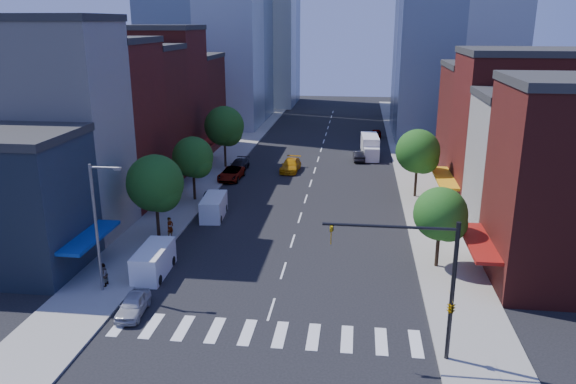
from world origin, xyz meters
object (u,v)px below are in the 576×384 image
cargo_van_near (153,262)px  traffic_car_oncoming (359,156)px  parked_car_front (133,305)px  taxi (291,165)px  cargo_van_far (214,207)px  pedestrian_near (170,227)px  parked_car_third (231,174)px  parked_car_rear (239,165)px  traffic_car_far (376,133)px  box_truck (370,147)px  parked_car_second (211,199)px  pedestrian_far (103,275)px

cargo_van_near → traffic_car_oncoming: (14.94, 37.81, -0.35)m
parked_car_front → taxi: taxi is taller
cargo_van_far → pedestrian_near: bearing=-115.5°
pedestrian_near → taxi: bearing=10.7°
parked_car_third → pedestrian_near: bearing=-90.9°
parked_car_rear → cargo_van_far: cargo_van_far is taller
traffic_car_far → box_truck: bearing=87.6°
parked_car_second → pedestrian_near: pedestrian_near is taller
cargo_van_near → box_truck: box_truck is taller
parked_car_front → traffic_car_far: (16.88, 59.83, 0.04)m
taxi → box_truck: 13.45m
pedestrian_far → traffic_car_oncoming: bearing=156.2°
parked_car_second → pedestrian_far: bearing=-101.0°
pedestrian_far → pedestrian_near: bearing=170.0°
parked_car_rear → cargo_van_far: size_ratio=0.94×
parked_car_front → cargo_van_near: (-0.75, 5.76, 0.39)m
pedestrian_near → pedestrian_far: (-1.67, -9.56, -0.06)m
cargo_van_far → traffic_car_far: bearing=63.8°
parked_car_second → parked_car_third: (-0.11, 9.89, 0.08)m
parked_car_third → taxi: 8.08m
parked_car_third → parked_car_rear: (0.00, 4.31, -0.05)m
cargo_van_far → traffic_car_far: (16.40, 41.07, -0.33)m
parked_car_rear → pedestrian_far: size_ratio=2.74×
parked_car_second → traffic_car_far: (17.59, 37.56, 0.04)m
cargo_van_far → taxi: 18.91m
cargo_van_near → traffic_car_far: 56.87m
box_truck → parked_car_second: bearing=-128.0°
pedestrian_near → parked_car_third: bearing=25.0°
cargo_van_far → box_truck: (15.18, 27.19, 0.37)m
parked_car_third → cargo_van_far: size_ratio=1.06×
parked_car_front → box_truck: (15.66, 45.94, 0.74)m
parked_car_third → pedestrian_far: size_ratio=3.07×
parked_car_rear → traffic_car_oncoming: 16.60m
taxi → parked_car_rear: bearing=-172.5°
parked_car_third → traffic_car_far: (17.69, 27.67, -0.04)m
traffic_car_oncoming → traffic_car_far: traffic_car_far is taller
traffic_car_oncoming → pedestrian_far: (-17.67, -40.31, 0.32)m
cargo_van_far → taxi: cargo_van_far is taller
taxi → traffic_car_oncoming: taxi is taller
traffic_car_far → pedestrian_far: 60.12m
traffic_car_oncoming → traffic_car_far: 16.48m
parked_car_second → cargo_van_far: cargo_van_far is taller
parked_car_second → taxi: (6.41, 14.66, 0.11)m
traffic_car_far → pedestrian_near: bearing=71.0°
parked_car_front → box_truck: bearing=67.3°
cargo_van_far → box_truck: 31.14m
taxi → parked_car_front: bearing=-95.4°
parked_car_front → pedestrian_near: size_ratio=2.07×
parked_car_rear → pedestrian_near: bearing=-88.3°
traffic_car_oncoming → box_truck: (1.48, 2.38, 0.70)m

